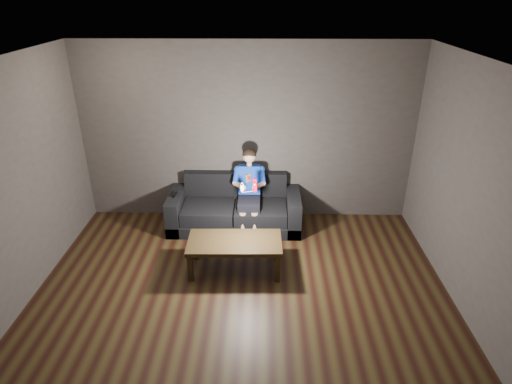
{
  "coord_description": "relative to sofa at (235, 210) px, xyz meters",
  "views": [
    {
      "loc": [
        0.25,
        -3.61,
        3.35
      ],
      "look_at": [
        0.15,
        1.55,
        0.85
      ],
      "focal_mm": 30.0,
      "sensor_mm": 36.0,
      "label": 1
    }
  ],
  "objects": [
    {
      "name": "sofa",
      "position": [
        0.0,
        0.0,
        0.0
      ],
      "size": [
        1.97,
        0.85,
        0.76
      ],
      "color": "black",
      "rests_on": "floor"
    },
    {
      "name": "wii_remote_red",
      "position": [
        0.32,
        -0.5,
        0.66
      ],
      "size": [
        0.06,
        0.08,
        0.19
      ],
      "color": "red",
      "rests_on": "child"
    },
    {
      "name": "floor",
      "position": [
        0.19,
        -2.14,
        -0.25
      ],
      "size": [
        5.0,
        5.0,
        0.0
      ],
      "primitive_type": "plane",
      "color": "black",
      "rests_on": "ground"
    },
    {
      "name": "wii_remote_black",
      "position": [
        -0.89,
        -0.07,
        0.3
      ],
      "size": [
        0.06,
        0.17,
        0.03
      ],
      "color": "black",
      "rests_on": "sofa"
    },
    {
      "name": "right_wall",
      "position": [
        2.69,
        -2.14,
        1.1
      ],
      "size": [
        0.04,
        5.0,
        2.7
      ],
      "primitive_type": "cube",
      "color": "#3E3A35",
      "rests_on": "ground"
    },
    {
      "name": "coffee_table",
      "position": [
        0.07,
        -1.15,
        0.13
      ],
      "size": [
        1.2,
        0.62,
        0.43
      ],
      "color": "black",
      "rests_on": "floor"
    },
    {
      "name": "back_wall",
      "position": [
        0.19,
        0.36,
        1.1
      ],
      "size": [
        5.0,
        0.04,
        2.7
      ],
      "primitive_type": "cube",
      "color": "#3E3A35",
      "rests_on": "ground"
    },
    {
      "name": "child",
      "position": [
        0.22,
        -0.04,
        0.45
      ],
      "size": [
        0.48,
        0.59,
        1.19
      ],
      "color": "black",
      "rests_on": "sofa"
    },
    {
      "name": "ceiling",
      "position": [
        0.19,
        -2.14,
        2.45
      ],
      "size": [
        5.0,
        5.0,
        0.02
      ],
      "primitive_type": "cube",
      "color": "silver",
      "rests_on": "back_wall"
    },
    {
      "name": "nunchuk_white",
      "position": [
        0.14,
        -0.49,
        0.62
      ],
      "size": [
        0.07,
        0.09,
        0.15
      ],
      "color": "white",
      "rests_on": "child"
    }
  ]
}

